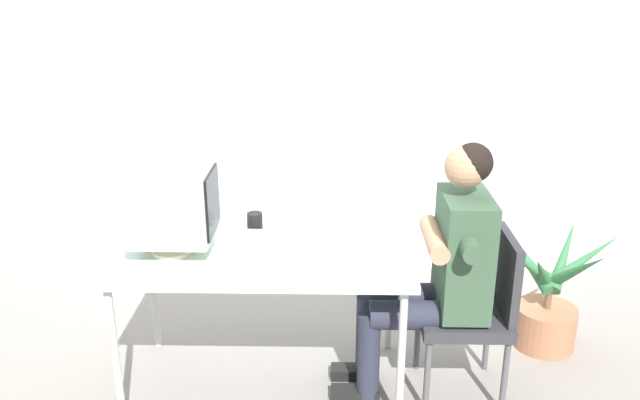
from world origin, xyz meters
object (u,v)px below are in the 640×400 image
at_px(desk_mug, 255,220).
at_px(office_chair, 476,305).
at_px(crt_monitor, 171,203).
at_px(person_seated, 439,266).
at_px(keyboard, 246,249).
at_px(potted_plant, 548,300).
at_px(desk, 263,258).

bearing_deg(desk_mug, office_chair, -15.91).
xyz_separation_m(crt_monitor, person_seated, (1.25, -0.01, -0.30)).
bearing_deg(desk_mug, person_seated, -19.03).
relative_size(office_chair, desk_mug, 9.25).
bearing_deg(person_seated, keyboard, 179.05).
xyz_separation_m(crt_monitor, desk_mug, (0.35, 0.31, -0.21)).
distance_m(person_seated, desk_mug, 0.96).
bearing_deg(desk_mug, potted_plant, 4.13).
bearing_deg(keyboard, potted_plant, 14.42).
bearing_deg(potted_plant, person_seated, -148.17).
bearing_deg(office_chair, crt_monitor, 179.75).
bearing_deg(crt_monitor, desk_mug, 41.40).
relative_size(desk, keyboard, 3.12).
relative_size(person_seated, desk_mug, 14.13).
xyz_separation_m(keyboard, desk_mug, (0.01, 0.30, 0.03)).
relative_size(potted_plant, desk_mug, 8.64).
xyz_separation_m(crt_monitor, potted_plant, (1.94, 0.42, -0.71)).
distance_m(office_chair, potted_plant, 0.68).
bearing_deg(person_seated, crt_monitor, 179.71).
bearing_deg(potted_plant, desk_mug, -175.87).
bearing_deg(desk, keyboard, -155.79).
distance_m(person_seated, potted_plant, 0.91).
bearing_deg(desk, office_chair, -2.73).
xyz_separation_m(desk, office_chair, (1.03, -0.05, -0.22)).
height_order(desk, desk_mug, desk_mug).
relative_size(keyboard, desk_mug, 4.98).
xyz_separation_m(office_chair, person_seated, (-0.19, 0.00, 0.21)).
distance_m(crt_monitor, person_seated, 1.29).
bearing_deg(crt_monitor, desk, 5.91).
bearing_deg(office_chair, person_seated, 180.00).
distance_m(crt_monitor, keyboard, 0.41).
distance_m(crt_monitor, office_chair, 1.53).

